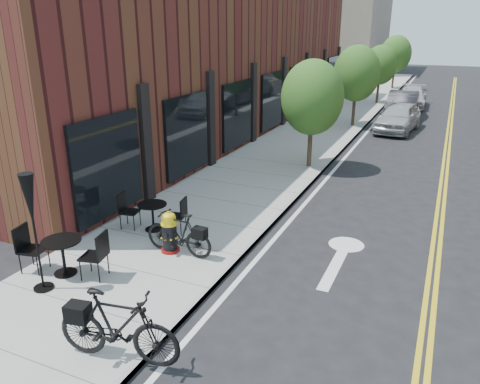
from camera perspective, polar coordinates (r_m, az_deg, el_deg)
The scene contains 17 objects.
ground at distance 9.50m, azimuth -3.65°, elevation -12.26°, with size 120.00×120.00×0.00m, color black.
sidewalk_near at distance 18.73m, azimuth 5.10°, elevation 4.33°, with size 4.00×70.00×0.12m, color #9E9B93.
building_near at distance 23.53m, azimuth -2.08°, elevation 16.07°, with size 5.00×28.00×7.00m, color #4D1A19.
bg_building_left at distance 56.34m, azimuth 12.68°, elevation 19.35°, with size 8.00×14.00×10.00m, color #726656.
tree_near_a at distance 16.86m, azimuth 8.80°, elevation 11.30°, with size 2.20×2.20×3.81m.
tree_near_b at distance 24.60m, azimuth 14.03°, elevation 13.85°, with size 2.30×2.30×3.98m.
tree_near_c at distance 32.49m, azimuth 16.73°, elevation 14.60°, with size 2.10×2.10×3.67m.
tree_near_d at distance 40.40m, azimuth 18.46°, elevation 15.68°, with size 2.40×2.40×4.11m.
fire_hydrant at distance 10.75m, azimuth -8.60°, elevation -4.90°, with size 0.45×0.45×0.98m.
bicycle_left at distance 10.58m, azimuth -7.52°, elevation -5.02°, with size 0.48×1.69×1.01m, color black.
bicycle_right at distance 7.58m, azimuth -14.66°, elevation -15.63°, with size 0.57×2.01×1.21m, color black.
bistro_set_b at distance 10.34m, azimuth -20.81°, elevation -6.84°, with size 1.90×0.95×1.00m.
bistro_set_c at distance 11.91m, azimuth -10.61°, elevation -2.52°, with size 1.73×0.85×0.91m.
patio_umbrella at distance 9.48m, azimuth -24.14°, elevation -1.82°, with size 0.38×0.38×2.38m.
parked_car_a at distance 24.56m, azimuth 18.72°, elevation 8.62°, with size 1.65×4.10×1.40m, color #A6ABAF.
parked_car_b at distance 28.28m, azimuth 19.15°, elevation 10.00°, with size 1.55×4.44×1.46m, color black.
parked_car_c at distance 32.28m, azimuth 20.15°, elevation 10.81°, with size 1.78×4.37×1.27m, color #B6B5BB.
Camera 1 is at (3.81, -7.09, 5.04)m, focal length 35.00 mm.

